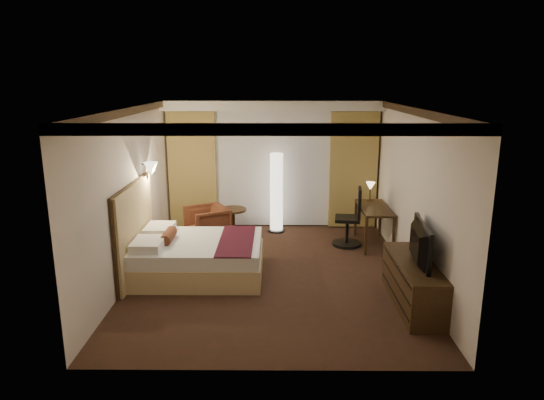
{
  "coord_description": "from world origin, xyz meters",
  "views": [
    {
      "loc": [
        0.06,
        -7.47,
        3.12
      ],
      "look_at": [
        0.0,
        0.4,
        1.15
      ],
      "focal_mm": 32.0,
      "sensor_mm": 36.0,
      "label": 1
    }
  ],
  "objects_px": {
    "floor_lamp": "(276,193)",
    "television": "(414,240)",
    "armchair": "(207,222)",
    "office_chair": "(348,217)",
    "desk": "(374,226)",
    "dresser": "(413,283)",
    "side_table": "(233,223)",
    "bed": "(200,257)"
  },
  "relations": [
    {
      "from": "floor_lamp",
      "to": "bed",
      "type": "bearing_deg",
      "value": -118.17
    },
    {
      "from": "armchair",
      "to": "office_chair",
      "type": "xyz_separation_m",
      "value": [
        2.73,
        -0.26,
        0.19
      ]
    },
    {
      "from": "television",
      "to": "bed",
      "type": "bearing_deg",
      "value": 76.81
    },
    {
      "from": "floor_lamp",
      "to": "dresser",
      "type": "distance_m",
      "value": 3.95
    },
    {
      "from": "armchair",
      "to": "floor_lamp",
      "type": "height_order",
      "value": "floor_lamp"
    },
    {
      "from": "armchair",
      "to": "floor_lamp",
      "type": "relative_size",
      "value": 0.45
    },
    {
      "from": "side_table",
      "to": "floor_lamp",
      "type": "relative_size",
      "value": 0.37
    },
    {
      "from": "side_table",
      "to": "desk",
      "type": "distance_m",
      "value": 2.77
    },
    {
      "from": "side_table",
      "to": "desk",
      "type": "bearing_deg",
      "value": -7.58
    },
    {
      "from": "bed",
      "to": "desk",
      "type": "bearing_deg",
      "value": 25.93
    },
    {
      "from": "dresser",
      "to": "bed",
      "type": "bearing_deg",
      "value": 161.37
    },
    {
      "from": "side_table",
      "to": "dresser",
      "type": "bearing_deg",
      "value": -46.58
    },
    {
      "from": "armchair",
      "to": "television",
      "type": "xyz_separation_m",
      "value": [
        3.26,
        -2.8,
        0.58
      ]
    },
    {
      "from": "side_table",
      "to": "bed",
      "type": "bearing_deg",
      "value": -101.35
    },
    {
      "from": "side_table",
      "to": "television",
      "type": "bearing_deg",
      "value": -46.89
    },
    {
      "from": "armchair",
      "to": "office_chair",
      "type": "bearing_deg",
      "value": 55.61
    },
    {
      "from": "floor_lamp",
      "to": "office_chair",
      "type": "height_order",
      "value": "floor_lamp"
    },
    {
      "from": "floor_lamp",
      "to": "office_chair",
      "type": "relative_size",
      "value": 1.46
    },
    {
      "from": "bed",
      "to": "dresser",
      "type": "xyz_separation_m",
      "value": [
        3.18,
        -1.07,
        0.03
      ]
    },
    {
      "from": "dresser",
      "to": "television",
      "type": "xyz_separation_m",
      "value": [
        -0.03,
        0.0,
        0.64
      ]
    },
    {
      "from": "office_chair",
      "to": "dresser",
      "type": "xyz_separation_m",
      "value": [
        0.57,
        -2.54,
        -0.25
      ]
    },
    {
      "from": "armchair",
      "to": "desk",
      "type": "xyz_separation_m",
      "value": [
        3.24,
        -0.21,
        -0.0
      ]
    },
    {
      "from": "side_table",
      "to": "television",
      "type": "distance_m",
      "value": 4.1
    },
    {
      "from": "desk",
      "to": "television",
      "type": "bearing_deg",
      "value": -89.56
    },
    {
      "from": "armchair",
      "to": "side_table",
      "type": "relative_size",
      "value": 1.24
    },
    {
      "from": "bed",
      "to": "office_chair",
      "type": "xyz_separation_m",
      "value": [
        2.61,
        1.47,
        0.28
      ]
    },
    {
      "from": "bed",
      "to": "side_table",
      "type": "distance_m",
      "value": 1.92
    },
    {
      "from": "floor_lamp",
      "to": "television",
      "type": "xyz_separation_m",
      "value": [
        1.89,
        -3.42,
        0.13
      ]
    },
    {
      "from": "floor_lamp",
      "to": "dresser",
      "type": "height_order",
      "value": "floor_lamp"
    },
    {
      "from": "floor_lamp",
      "to": "desk",
      "type": "bearing_deg",
      "value": -23.8
    },
    {
      "from": "bed",
      "to": "side_table",
      "type": "height_order",
      "value": "side_table"
    },
    {
      "from": "desk",
      "to": "office_chair",
      "type": "relative_size",
      "value": 1.12
    },
    {
      "from": "armchair",
      "to": "floor_lamp",
      "type": "xyz_separation_m",
      "value": [
        1.37,
        0.61,
        0.46
      ]
    },
    {
      "from": "office_chair",
      "to": "side_table",
      "type": "bearing_deg",
      "value": 177.61
    },
    {
      "from": "desk",
      "to": "dresser",
      "type": "bearing_deg",
      "value": -88.89
    },
    {
      "from": "armchair",
      "to": "bed",
      "type": "bearing_deg",
      "value": -25.15
    },
    {
      "from": "bed",
      "to": "floor_lamp",
      "type": "distance_m",
      "value": 2.71
    },
    {
      "from": "floor_lamp",
      "to": "television",
      "type": "bearing_deg",
      "value": -61.04
    },
    {
      "from": "desk",
      "to": "television",
      "type": "xyz_separation_m",
      "value": [
        0.02,
        -2.59,
        0.59
      ]
    },
    {
      "from": "office_chair",
      "to": "armchair",
      "type": "bearing_deg",
      "value": -177.34
    },
    {
      "from": "office_chair",
      "to": "desk",
      "type": "bearing_deg",
      "value": 13.7
    },
    {
      "from": "desk",
      "to": "dresser",
      "type": "xyz_separation_m",
      "value": [
        0.05,
        -2.59,
        -0.05
      ]
    }
  ]
}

